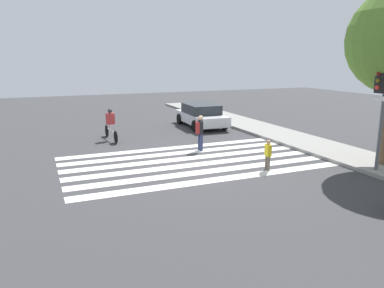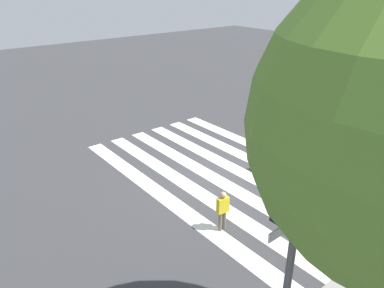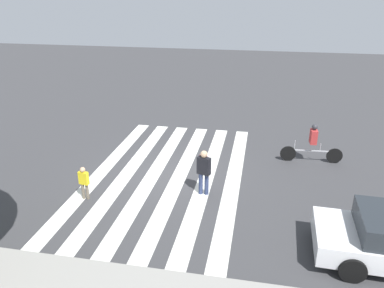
{
  "view_description": "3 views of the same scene",
  "coord_description": "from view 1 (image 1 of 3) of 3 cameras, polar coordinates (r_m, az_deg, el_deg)",
  "views": [
    {
      "loc": [
        13.22,
        -5.52,
        3.99
      ],
      "look_at": [
        0.8,
        -0.32,
        0.91
      ],
      "focal_mm": 35.0,
      "sensor_mm": 36.0,
      "label": 1
    },
    {
      "loc": [
        7.84,
        7.92,
        6.1
      ],
      "look_at": [
        0.92,
        -0.73,
        1.13
      ],
      "focal_mm": 35.0,
      "sensor_mm": 36.0,
      "label": 2
    },
    {
      "loc": [
        -3.23,
        11.84,
        6.39
      ],
      "look_at": [
        -0.85,
        -0.58,
        1.07
      ],
      "focal_mm": 35.0,
      "sensor_mm": 36.0,
      "label": 3
    }
  ],
  "objects": [
    {
      "name": "crosswalk_stripes",
      "position": [
        14.87,
        -0.05,
        -2.66
      ],
      "size": [
        5.44,
        10.0,
        0.01
      ],
      "color": "silver",
      "rests_on": "ground_plane"
    },
    {
      "name": "car_parked_dark_suv",
      "position": [
        22.38,
        1.4,
        4.42
      ],
      "size": [
        4.41,
        2.13,
        1.35
      ],
      "rotation": [
        0.0,
        0.0,
        -0.04
      ],
      "color": "silver",
      "rests_on": "ground_plane"
    },
    {
      "name": "traffic_light",
      "position": [
        14.29,
        26.88,
        6.43
      ],
      "size": [
        0.6,
        0.5,
        3.89
      ],
      "color": "#515456",
      "rests_on": "ground_plane"
    },
    {
      "name": "cyclist_far_lane",
      "position": [
        19.09,
        -12.31,
        3.15
      ],
      "size": [
        2.38,
        0.41,
        1.58
      ],
      "rotation": [
        0.0,
        0.0,
        0.06
      ],
      "color": "black",
      "rests_on": "ground_plane"
    },
    {
      "name": "pedestrian_adult_yellow_jacket",
      "position": [
        16.45,
        1.21,
        2.12
      ],
      "size": [
        0.47,
        0.45,
        1.57
      ],
      "rotation": [
        0.0,
        0.0,
        -0.32
      ],
      "color": "navy",
      "rests_on": "ground_plane"
    },
    {
      "name": "pedestrian_adult_tall_backpack",
      "position": [
        13.83,
        11.5,
        -1.38
      ],
      "size": [
        0.33,
        0.19,
        1.14
      ],
      "rotation": [
        0.0,
        0.0,
        -0.16
      ],
      "color": "#6B6051",
      "rests_on": "ground_plane"
    },
    {
      "name": "sidewalk_curb",
      "position": [
        18.13,
        18.5,
        -0.28
      ],
      "size": [
        36.0,
        2.5,
        0.14
      ],
      "color": "gray",
      "rests_on": "ground_plane"
    },
    {
      "name": "ground_plane",
      "position": [
        14.87,
        -0.05,
        -2.68
      ],
      "size": [
        60.0,
        60.0,
        0.0
      ],
      "primitive_type": "plane",
      "color": "#38383A"
    }
  ]
}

